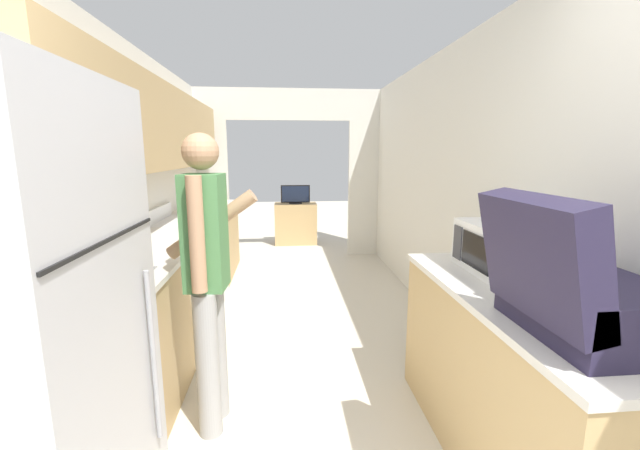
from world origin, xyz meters
TOP-DOWN VIEW (x-y plane):
  - wall_left at (-1.30, 2.45)m, footprint 0.38×7.61m
  - wall_right at (1.39, 2.00)m, footprint 0.06×7.61m
  - wall_far_with_doorway at (0.00, 5.24)m, footprint 3.11×0.06m
  - counter_left at (-1.06, 2.92)m, footprint 0.62×4.04m
  - counter_right at (1.06, 0.99)m, footprint 0.62×1.61m
  - refrigerator at (-1.00, 0.57)m, footprint 0.74×0.78m
  - range_oven at (-1.05, 3.29)m, footprint 0.66×0.74m
  - person at (-0.52, 1.42)m, footprint 0.54×0.39m
  - suitcase at (0.98, 0.58)m, footprint 0.55×0.58m
  - microwave at (1.15, 1.34)m, footprint 0.38×0.51m
  - tv_cabinet at (0.11, 6.07)m, footprint 0.72×0.42m
  - television at (0.11, 6.03)m, footprint 0.50×0.16m

SIDE VIEW (x-z plane):
  - tv_cabinet at x=0.11m, z-range 0.00..0.71m
  - counter_right at x=1.06m, z-range 0.00..0.92m
  - counter_left at x=-1.06m, z-range 0.00..0.92m
  - range_oven at x=-1.05m, z-range -0.06..0.99m
  - television at x=0.11m, z-range 0.71..1.03m
  - person at x=-0.52m, z-range 0.07..1.76m
  - refrigerator at x=-1.00m, z-range 0.00..1.83m
  - microwave at x=1.15m, z-range 0.91..1.19m
  - suitcase at x=0.98m, z-range 0.82..1.36m
  - wall_right at x=1.39m, z-range 0.00..2.50m
  - wall_far_with_doorway at x=0.00m, z-range 0.21..2.71m
  - wall_left at x=-1.30m, z-range 0.25..2.75m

